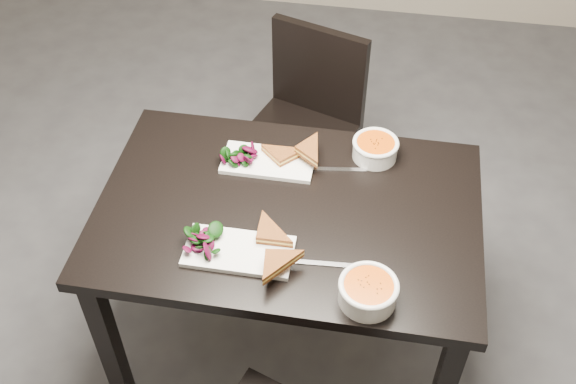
# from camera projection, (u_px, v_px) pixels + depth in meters

# --- Properties ---
(ground) EXTENTS (5.00, 5.00, 0.00)m
(ground) POSITION_uv_depth(u_px,v_px,m) (298.00, 335.00, 2.68)
(ground) COLOR #47474C
(ground) RESTS_ON ground
(table) EXTENTS (1.20, 0.80, 0.75)m
(table) POSITION_uv_depth(u_px,v_px,m) (288.00, 229.00, 2.21)
(table) COLOR black
(table) RESTS_ON ground
(chair_far) EXTENTS (0.53, 0.53, 0.85)m
(chair_far) POSITION_uv_depth(u_px,v_px,m) (306.00, 117.00, 2.87)
(chair_far) COLOR black
(chair_far) RESTS_ON ground
(plate_near) EXTENTS (0.32, 0.16, 0.02)m
(plate_near) POSITION_uv_depth(u_px,v_px,m) (239.00, 251.00, 2.00)
(plate_near) COLOR white
(plate_near) RESTS_ON table
(sandwich_near) EXTENTS (0.16, 0.12, 0.05)m
(sandwich_near) POSITION_uv_depth(u_px,v_px,m) (261.00, 243.00, 1.98)
(sandwich_near) COLOR #9B5320
(sandwich_near) RESTS_ON plate_near
(salad_near) EXTENTS (0.10, 0.09, 0.04)m
(salad_near) POSITION_uv_depth(u_px,v_px,m) (205.00, 240.00, 1.99)
(salad_near) COLOR black
(salad_near) RESTS_ON plate_near
(soup_bowl_near) EXTENTS (0.17, 0.17, 0.07)m
(soup_bowl_near) POSITION_uv_depth(u_px,v_px,m) (368.00, 291.00, 1.86)
(soup_bowl_near) COLOR white
(soup_bowl_near) RESTS_ON table
(cutlery_near) EXTENTS (0.18, 0.03, 0.00)m
(cutlery_near) POSITION_uv_depth(u_px,v_px,m) (323.00, 264.00, 1.98)
(cutlery_near) COLOR silver
(cutlery_near) RESTS_ON table
(plate_far) EXTENTS (0.31, 0.15, 0.02)m
(plate_far) POSITION_uv_depth(u_px,v_px,m) (268.00, 162.00, 2.27)
(plate_far) COLOR white
(plate_far) RESTS_ON table
(sandwich_far) EXTENTS (0.19, 0.19, 0.05)m
(sandwich_far) POSITION_uv_depth(u_px,v_px,m) (287.00, 160.00, 2.23)
(sandwich_far) COLOR #9B5320
(sandwich_far) RESTS_ON plate_far
(salad_far) EXTENTS (0.10, 0.09, 0.04)m
(salad_far) POSITION_uv_depth(u_px,v_px,m) (238.00, 152.00, 2.27)
(salad_far) COLOR black
(salad_far) RESTS_ON plate_far
(soup_bowl_far) EXTENTS (0.16, 0.16, 0.07)m
(soup_bowl_far) POSITION_uv_depth(u_px,v_px,m) (375.00, 148.00, 2.28)
(soup_bowl_far) COLOR white
(soup_bowl_far) RESTS_ON table
(cutlery_far) EXTENTS (0.18, 0.04, 0.00)m
(cutlery_far) POSITION_uv_depth(u_px,v_px,m) (339.00, 169.00, 2.26)
(cutlery_far) COLOR silver
(cutlery_far) RESTS_ON table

